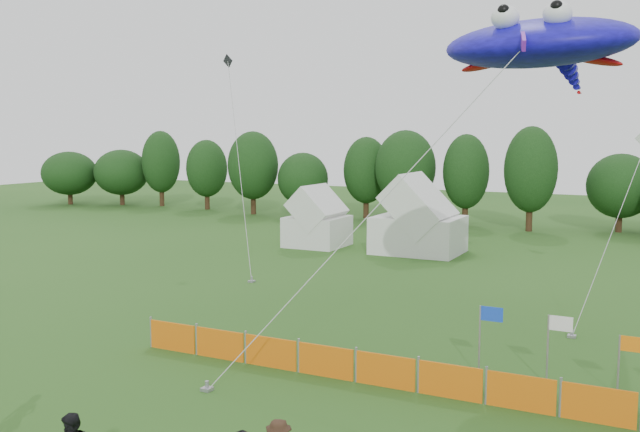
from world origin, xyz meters
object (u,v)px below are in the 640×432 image
at_px(tent_left, 317,222).
at_px(barrier_fence, 385,371).
at_px(tent_right, 418,223).
at_px(stingray_kite, 542,45).

xyz_separation_m(tent_left, barrier_fence, (14.06, -23.03, -1.16)).
xyz_separation_m(tent_right, barrier_fence, (7.06, -23.47, -1.43)).
bearing_deg(stingray_kite, tent_right, 121.18).
xyz_separation_m(barrier_fence, stingray_kite, (3.06, 6.74, 10.13)).
height_order(barrier_fence, stingray_kite, stingray_kite).
distance_m(tent_left, barrier_fence, 27.00).
distance_m(tent_left, stingray_kite, 25.28).
distance_m(tent_left, tent_right, 7.01).
xyz_separation_m(tent_right, stingray_kite, (10.13, -16.74, 8.70)).
distance_m(tent_right, barrier_fence, 24.56).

